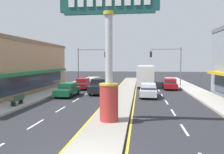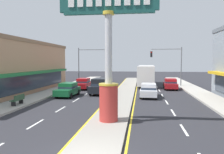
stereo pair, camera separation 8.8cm
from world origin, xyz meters
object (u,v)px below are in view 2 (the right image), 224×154
at_px(district_sign, 109,57).
at_px(suv_far_right_lane, 100,86).
at_px(street_bench, 18,99).
at_px(traffic_light_left_side, 89,60).
at_px(sedan_near_left_lane, 68,89).
at_px(sedan_kerb_right, 83,84).
at_px(bus_mid_left_lane, 146,74).
at_px(storefront_left, 2,67).
at_px(sedan_far_left_oncoming, 149,90).
at_px(sedan_near_right_lane, 170,84).
at_px(traffic_light_right_side, 170,60).

bearing_deg(district_sign, suv_far_right_lane, 102.87).
bearing_deg(street_bench, traffic_light_left_side, 83.31).
distance_m(sedan_near_left_lane, sedan_kerb_right, 6.73).
bearing_deg(bus_mid_left_lane, street_bench, -120.77).
bearing_deg(district_sign, storefront_left, 142.93).
relative_size(district_sign, sedan_near_left_lane, 1.94).
bearing_deg(suv_far_right_lane, district_sign, -77.13).
distance_m(sedan_kerb_right, street_bench, 13.23).
distance_m(suv_far_right_lane, sedan_far_left_oncoming, 6.07).
relative_size(sedan_near_right_lane, suv_far_right_lane, 0.94).
height_order(bus_mid_left_lane, sedan_far_left_oncoming, bus_mid_left_lane).
bearing_deg(storefront_left, sedan_kerb_right, 34.74).
xyz_separation_m(sedan_near_right_lane, sedan_near_left_lane, (-12.37, -8.03, 0.00)).
bearing_deg(sedan_near_right_lane, street_bench, -135.89).
relative_size(sedan_near_right_lane, sedan_near_left_lane, 1.01).
distance_m(traffic_light_left_side, sedan_near_left_lane, 12.13).
bearing_deg(storefront_left, sedan_near_left_lane, -5.63).
bearing_deg(district_sign, sedan_near_left_lane, 121.08).
height_order(storefront_left, bus_mid_left_lane, storefront_left).
bearing_deg(district_sign, sedan_far_left_oncoming, 74.99).
distance_m(traffic_light_left_side, sedan_kerb_right, 6.00).
height_order(traffic_light_right_side, sedan_near_right_lane, traffic_light_right_side).
bearing_deg(sedan_kerb_right, traffic_light_right_side, 20.52).
height_order(traffic_light_left_side, street_bench, traffic_light_left_side).
distance_m(suv_far_right_lane, street_bench, 10.35).
height_order(sedan_near_left_lane, bus_mid_left_lane, bus_mid_left_lane).
bearing_deg(sedan_near_right_lane, suv_far_right_lane, -148.00).
xyz_separation_m(suv_far_right_lane, sedan_kerb_right, (-3.30, 4.37, -0.20)).
xyz_separation_m(sedan_near_right_lane, sedan_kerb_right, (-12.38, -1.30, 0.00)).
xyz_separation_m(sedan_near_left_lane, sedan_far_left_oncoming, (9.07, 0.50, 0.00)).
xyz_separation_m(traffic_light_left_side, sedan_near_left_lane, (0.29, -11.62, -3.46)).
xyz_separation_m(traffic_light_left_side, sedan_near_right_lane, (12.66, -3.59, -3.46)).
relative_size(suv_far_right_lane, sedan_kerb_right, 1.07).
xyz_separation_m(traffic_light_right_side, sedan_far_left_oncoming, (-3.59, -10.97, -3.46)).
relative_size(traffic_light_left_side, traffic_light_right_side, 1.00).
xyz_separation_m(bus_mid_left_lane, sedan_kerb_right, (-9.08, -6.24, -1.08)).
bearing_deg(sedan_far_left_oncoming, bus_mid_left_lane, 89.99).
xyz_separation_m(district_sign, sedan_far_left_oncoming, (2.89, 10.77, -3.47)).
height_order(storefront_left, sedan_far_left_oncoming, storefront_left).
distance_m(traffic_light_left_side, traffic_light_right_side, 12.95).
bearing_deg(bus_mid_left_lane, suv_far_right_lane, -118.55).
xyz_separation_m(district_sign, suv_far_right_lane, (-2.89, 12.63, -3.28)).
relative_size(suv_far_right_lane, bus_mid_left_lane, 0.41).
xyz_separation_m(bus_mid_left_lane, sedan_far_left_oncoming, (-0.00, -12.47, -1.08)).
relative_size(district_sign, suv_far_right_lane, 1.80).
bearing_deg(street_bench, storefront_left, 130.72).
distance_m(sedan_near_right_lane, suv_far_right_lane, 10.70).
bearing_deg(traffic_light_right_side, sedan_far_left_oncoming, -108.11).
relative_size(district_sign, traffic_light_left_side, 1.36).
height_order(sedan_near_left_lane, sedan_far_left_oncoming, same).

